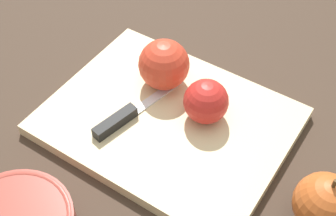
{
  "coord_description": "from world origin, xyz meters",
  "views": [
    {
      "loc": [
        -0.2,
        0.41,
        0.55
      ],
      "look_at": [
        0.0,
        0.0,
        0.04
      ],
      "focal_mm": 50.0,
      "sensor_mm": 36.0,
      "label": 1
    }
  ],
  "objects_px": {
    "apple_half_right": "(164,65)",
    "knife": "(123,117)",
    "apple_whole": "(325,204)",
    "apple_half_left": "(206,102)"
  },
  "relations": [
    {
      "from": "knife",
      "to": "apple_whole",
      "type": "height_order",
      "value": "apple_whole"
    },
    {
      "from": "apple_half_right",
      "to": "knife",
      "type": "height_order",
      "value": "apple_half_right"
    },
    {
      "from": "apple_half_right",
      "to": "knife",
      "type": "xyz_separation_m",
      "value": [
        0.02,
        0.1,
        -0.03
      ]
    },
    {
      "from": "apple_half_right",
      "to": "knife",
      "type": "bearing_deg",
      "value": -128.19
    },
    {
      "from": "knife",
      "to": "apple_whole",
      "type": "xyz_separation_m",
      "value": [
        -0.3,
        0.03,
        0.01
      ]
    },
    {
      "from": "apple_half_left",
      "to": "apple_half_right",
      "type": "relative_size",
      "value": 0.83
    },
    {
      "from": "apple_whole",
      "to": "apple_half_right",
      "type": "bearing_deg",
      "value": -23.76
    },
    {
      "from": "apple_half_left",
      "to": "apple_whole",
      "type": "height_order",
      "value": "apple_whole"
    },
    {
      "from": "apple_half_left",
      "to": "knife",
      "type": "bearing_deg",
      "value": -63.93
    },
    {
      "from": "knife",
      "to": "apple_whole",
      "type": "distance_m",
      "value": 0.3
    }
  ]
}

